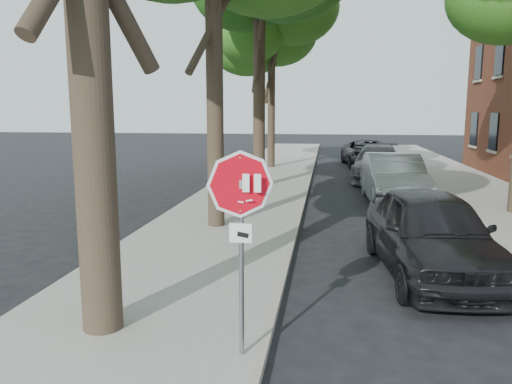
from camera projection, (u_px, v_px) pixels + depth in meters
ground at (297, 367)px, 6.29m from camera, size 120.00×120.00×0.00m
sidewalk_left at (249, 196)px, 18.35m from camera, size 4.00×55.00×0.12m
sidewalk_right at (493, 202)px, 17.16m from camera, size 4.00×55.00×0.12m
curb_left at (305, 197)px, 18.06m from camera, size 0.12×55.00×0.13m
curb_right at (431, 200)px, 17.44m from camera, size 0.12×55.00×0.13m
stop_sign at (241, 214)px, 6.04m from camera, size 0.76×0.34×2.61m
tree_far at (272, 32)px, 26.10m from camera, size 5.29×4.91×9.33m
car_a at (431, 233)px, 9.68m from camera, size 2.42×5.07×1.67m
car_b at (393, 179)px, 17.16m from camera, size 1.96×5.18×1.69m
car_c at (378, 163)px, 22.62m from camera, size 2.75×5.64×1.58m
car_d at (368, 153)px, 28.22m from camera, size 3.00×5.62×1.50m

